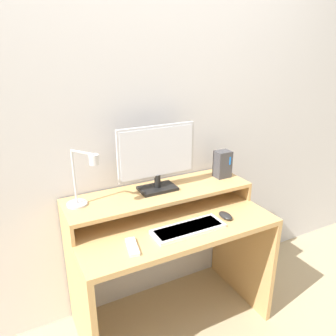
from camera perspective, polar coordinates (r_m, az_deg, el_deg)
wall_back at (r=1.95m, az=-4.11°, el=9.47°), size 6.00×0.05×2.50m
desk at (r=1.96m, az=0.47°, el=-14.30°), size 1.10×0.59×0.71m
monitor_shelf at (r=1.91m, az=-1.42°, el=-4.51°), size 1.10×0.32×0.12m
monitor at (r=1.84m, az=-1.92°, el=1.99°), size 0.47×0.13×0.38m
desk_lamp at (r=1.71m, az=-14.61°, el=-2.33°), size 0.16×0.19×0.31m
router_dock at (r=2.10m, az=9.47°, el=0.67°), size 0.10×0.08×0.17m
keyboard at (r=1.74m, az=3.55°, el=-10.49°), size 0.39×0.14×0.02m
mouse at (r=1.88m, az=9.97°, el=-8.17°), size 0.06×0.10×0.03m
remote_control at (r=1.61m, az=-6.24°, el=-13.48°), size 0.07×0.15×0.02m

